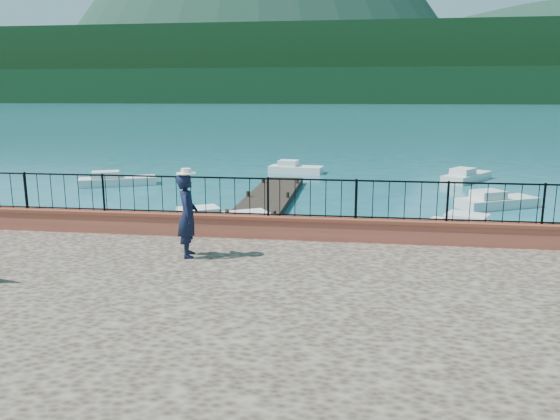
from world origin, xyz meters
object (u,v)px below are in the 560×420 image
(boat_0, at_px, (215,216))
(boat_1, at_px, (484,227))
(person, at_px, (188,216))
(boat_5, at_px, (467,174))
(boat_2, at_px, (498,198))
(boat_3, at_px, (118,178))
(boat_4, at_px, (296,166))

(boat_0, distance_m, boat_1, 9.45)
(person, bearing_deg, boat_5, -40.44)
(boat_2, bearing_deg, boat_3, 142.98)
(boat_1, xyz_separation_m, boat_5, (1.89, 13.01, 0.00))
(boat_0, distance_m, boat_4, 14.56)
(boat_3, bearing_deg, boat_1, -51.80)
(boat_3, bearing_deg, boat_2, -34.52)
(boat_4, bearing_deg, boat_2, -35.75)
(boat_1, distance_m, boat_5, 13.15)
(person, height_order, boat_2, person)
(boat_4, xyz_separation_m, boat_5, (9.95, -1.83, 0.00))
(boat_1, height_order, boat_5, same)
(person, distance_m, boat_2, 16.16)
(boat_1, bearing_deg, boat_4, 143.81)
(boat_5, bearing_deg, boat_4, 114.35)
(boat_4, bearing_deg, boat_5, -2.53)
(boat_2, bearing_deg, boat_0, 177.66)
(person, distance_m, boat_0, 7.90)
(person, height_order, boat_4, person)
(boat_2, bearing_deg, boat_4, 109.41)
(boat_3, bearing_deg, boat_0, -72.54)
(boat_2, xyz_separation_m, boat_5, (0.13, 7.53, 0.00))
(boat_1, xyz_separation_m, boat_4, (-8.06, 14.84, 0.00))
(boat_0, relative_size, boat_3, 1.03)
(boat_2, distance_m, boat_4, 13.56)
(boat_4, relative_size, boat_5, 0.84)
(person, height_order, boat_0, person)
(person, bearing_deg, boat_2, -51.95)
(boat_0, bearing_deg, boat_1, -32.66)
(boat_0, height_order, boat_3, same)
(boat_2, relative_size, boat_5, 0.90)
(boat_1, relative_size, boat_5, 0.99)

